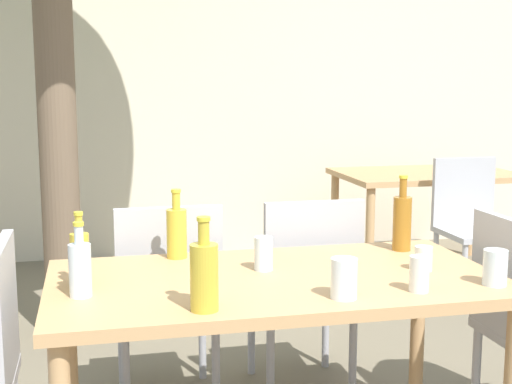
# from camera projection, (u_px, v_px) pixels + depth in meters

# --- Properties ---
(cafe_building_wall) EXTENTS (10.00, 0.08, 2.80)m
(cafe_building_wall) POSITION_uv_depth(u_px,v_px,m) (167.00, 83.00, 5.71)
(cafe_building_wall) COLOR beige
(cafe_building_wall) RESTS_ON ground_plane
(dining_table_front) EXTENTS (1.55, 0.82, 0.75)m
(dining_table_front) POSITION_uv_depth(u_px,v_px,m) (275.00, 299.00, 2.48)
(dining_table_front) COLOR tan
(dining_table_front) RESTS_ON ground_plane
(dining_table_back) EXTENTS (1.29, 0.84, 0.75)m
(dining_table_back) POSITION_uv_depth(u_px,v_px,m) (426.00, 184.00, 5.27)
(dining_table_back) COLOR tan
(dining_table_back) RESTS_ON ground_plane
(patio_chair_2) EXTENTS (0.44, 0.44, 0.91)m
(patio_chair_2) POSITION_uv_depth(u_px,v_px,m) (167.00, 293.00, 3.05)
(patio_chair_2) COLOR #B2B2B7
(patio_chair_2) RESTS_ON ground_plane
(patio_chair_3) EXTENTS (0.44, 0.44, 0.91)m
(patio_chair_3) POSITION_uv_depth(u_px,v_px,m) (306.00, 284.00, 3.19)
(patio_chair_3) COLOR #B2B2B7
(patio_chair_3) RESTS_ON ground_plane
(patio_chair_4) EXTENTS (0.44, 0.44, 0.91)m
(patio_chair_4) POSITION_uv_depth(u_px,v_px,m) (471.00, 219.00, 4.66)
(patio_chair_4) COLOR #B2B2B7
(patio_chair_4) RESTS_ON ground_plane
(oil_cruet_0) EXTENTS (0.08, 0.08, 0.27)m
(oil_cruet_0) POSITION_uv_depth(u_px,v_px,m) (177.00, 231.00, 2.71)
(oil_cruet_0) COLOR gold
(oil_cruet_0) RESTS_ON dining_table_front
(water_bottle_1) EXTENTS (0.07, 0.07, 0.24)m
(water_bottle_1) POSITION_uv_depth(u_px,v_px,m) (80.00, 268.00, 2.22)
(water_bottle_1) COLOR silver
(water_bottle_1) RESTS_ON dining_table_front
(oil_cruet_2) EXTENTS (0.06, 0.06, 0.25)m
(oil_cruet_2) POSITION_uv_depth(u_px,v_px,m) (80.00, 257.00, 2.34)
(oil_cruet_2) COLOR gold
(oil_cruet_2) RESTS_ON dining_table_front
(amber_bottle_3) EXTENTS (0.07, 0.07, 0.30)m
(amber_bottle_3) POSITION_uv_depth(u_px,v_px,m) (402.00, 221.00, 2.83)
(amber_bottle_3) COLOR #9E661E
(amber_bottle_3) RESTS_ON dining_table_front
(oil_cruet_4) EXTENTS (0.08, 0.08, 0.28)m
(oil_cruet_4) POSITION_uv_depth(u_px,v_px,m) (204.00, 274.00, 2.09)
(oil_cruet_4) COLOR gold
(oil_cruet_4) RESTS_ON dining_table_front
(drinking_glass_0) EXTENTS (0.08, 0.08, 0.12)m
(drinking_glass_0) POSITION_uv_depth(u_px,v_px,m) (495.00, 268.00, 2.35)
(drinking_glass_0) COLOR silver
(drinking_glass_0) RESTS_ON dining_table_front
(drinking_glass_1) EXTENTS (0.06, 0.06, 0.09)m
(drinking_glass_1) POSITION_uv_depth(u_px,v_px,m) (423.00, 258.00, 2.54)
(drinking_glass_1) COLOR silver
(drinking_glass_1) RESTS_ON dining_table_front
(drinking_glass_2) EXTENTS (0.08, 0.08, 0.13)m
(drinking_glass_2) POSITION_uv_depth(u_px,v_px,m) (344.00, 278.00, 2.21)
(drinking_glass_2) COLOR white
(drinking_glass_2) RESTS_ON dining_table_front
(drinking_glass_3) EXTENTS (0.07, 0.07, 0.12)m
(drinking_glass_3) POSITION_uv_depth(u_px,v_px,m) (264.00, 254.00, 2.54)
(drinking_glass_3) COLOR silver
(drinking_glass_3) RESTS_ON dining_table_front
(drinking_glass_4) EXTENTS (0.06, 0.06, 0.12)m
(drinking_glass_4) POSITION_uv_depth(u_px,v_px,m) (419.00, 274.00, 2.28)
(drinking_glass_4) COLOR silver
(drinking_glass_4) RESTS_ON dining_table_front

